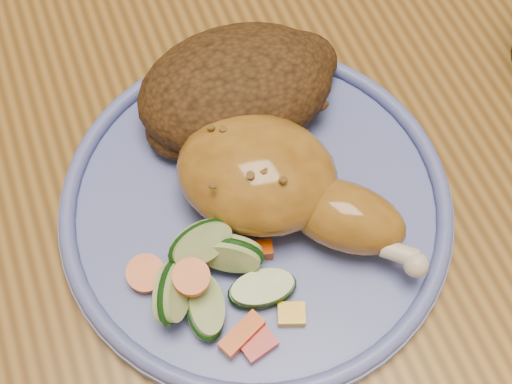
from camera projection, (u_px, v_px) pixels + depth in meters
ground at (278, 361)px, 1.15m from camera, size 4.00×4.00×0.00m
dining_table at (301, 147)px, 0.56m from camera, size 0.90×1.40×0.75m
plate at (256, 208)px, 0.44m from camera, size 0.24×0.24×0.01m
plate_rim at (256, 200)px, 0.43m from camera, size 0.24×0.24×0.01m
chicken_leg at (278, 184)px, 0.41m from camera, size 0.14×0.15×0.05m
rice_pilaf at (240, 88)px, 0.45m from camera, size 0.14×0.09×0.06m
vegetable_pile at (209, 280)px, 0.40m from camera, size 0.09×0.09×0.04m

